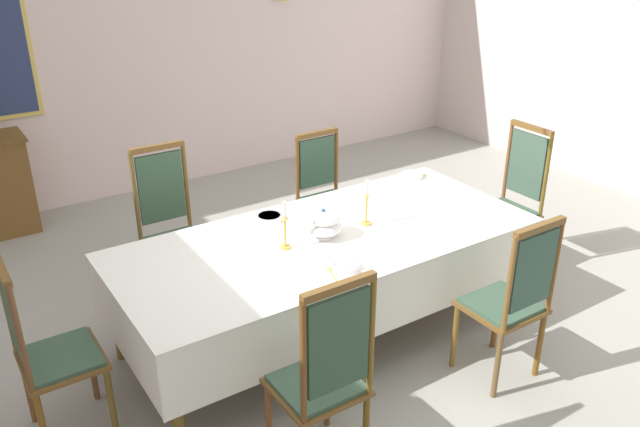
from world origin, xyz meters
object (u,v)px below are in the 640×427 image
at_px(chair_head_east, 512,198).
at_px(chair_north_b, 325,193).
at_px(dining_table, 327,245).
at_px(spoon_primary, 330,271).
at_px(chair_south_b, 511,298).
at_px(soup_tureen, 323,223).
at_px(chair_head_west, 46,349).
at_px(bowl_near_left, 347,266).
at_px(candlestick_east, 366,207).
at_px(bowl_far_left, 269,217).
at_px(spoon_secondary, 420,173).
at_px(candlestick_west, 285,230).
at_px(chair_south_a, 324,375).
at_px(chair_north_a, 171,226).
at_px(bowl_near_right, 412,175).

bearing_deg(chair_head_east, chair_north_b, 48.61).
distance_m(dining_table, chair_head_east, 1.81).
bearing_deg(spoon_primary, chair_south_b, -17.58).
height_order(chair_south_b, soup_tureen, chair_south_b).
bearing_deg(chair_head_west, bowl_near_left, 75.45).
relative_size(candlestick_east, bowl_far_left, 1.70).
bearing_deg(dining_table, spoon_secondary, 22.54).
distance_m(chair_head_east, spoon_secondary, 0.77).
bearing_deg(chair_head_east, dining_table, 90.00).
relative_size(candlestick_west, bowl_near_left, 2.03).
bearing_deg(chair_south_a, spoon_secondary, 38.05).
relative_size(chair_head_west, chair_head_east, 0.95).
height_order(chair_south_a, chair_south_b, chair_south_a).
bearing_deg(chair_north_a, bowl_near_left, 110.87).
bearing_deg(chair_head_west, spoon_primary, 75.41).
distance_m(dining_table, candlestick_east, 0.38).
bearing_deg(bowl_far_left, candlestick_east, -39.99).
relative_size(bowl_near_right, spoon_secondary, 1.02).
bearing_deg(soup_tureen, chair_south_b, -55.61).
height_order(dining_table, chair_north_b, chair_north_b).
xyz_separation_m(chair_south_b, chair_head_east, (1.15, 1.01, 0.02)).
relative_size(bowl_near_right, spoon_primary, 1.03).
relative_size(chair_head_west, bowl_near_left, 7.09).
xyz_separation_m(bowl_near_right, spoon_secondary, (0.11, 0.03, -0.01)).
height_order(chair_north_a, candlestick_east, chair_north_a).
bearing_deg(bowl_far_left, candlestick_west, -106.25).
relative_size(chair_head_west, spoon_secondary, 6.41).
height_order(candlestick_east, spoon_secondary, candlestick_east).
height_order(chair_north_b, spoon_secondary, chair_north_b).
distance_m(chair_head_west, candlestick_west, 1.52).
distance_m(chair_south_a, bowl_near_right, 2.41).
xyz_separation_m(dining_table, chair_north_a, (-0.70, 1.02, -0.08)).
bearing_deg(spoon_secondary, soup_tureen, -168.46).
bearing_deg(candlestick_east, candlestick_west, 180.00).
bearing_deg(chair_head_west, bowl_far_left, 104.97).
bearing_deg(spoon_primary, chair_head_west, -178.46).
distance_m(soup_tureen, bowl_far_left, 0.47).
relative_size(chair_south_b, candlestick_west, 3.48).
relative_size(bowl_far_left, spoon_primary, 1.10).
bearing_deg(bowl_near_left, chair_south_a, -133.22).
bearing_deg(bowl_near_right, chair_head_west, -170.36).
xyz_separation_m(chair_south_a, chair_north_a, (-0.00, 2.04, 0.00)).
height_order(chair_head_east, candlestick_east, chair_head_east).
xyz_separation_m(dining_table, spoon_primary, (-0.25, -0.40, 0.08)).
bearing_deg(chair_south_a, bowl_far_left, 70.73).
relative_size(chair_north_b, bowl_far_left, 5.58).
bearing_deg(chair_north_a, spoon_primary, 107.55).
relative_size(chair_north_a, spoon_primary, 6.92).
xyz_separation_m(chair_head_west, bowl_near_left, (1.66, -0.43, 0.20)).
distance_m(candlestick_east, bowl_near_right, 0.99).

